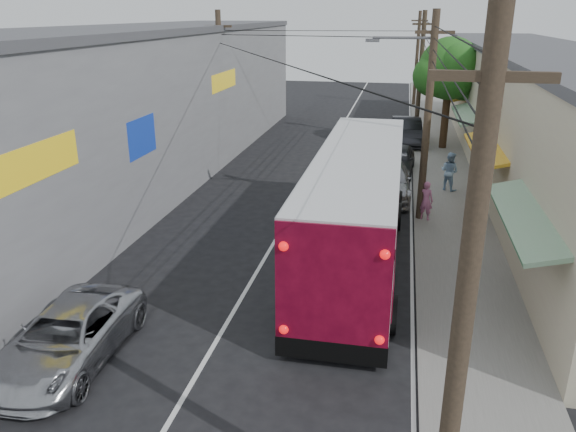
# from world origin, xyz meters

# --- Properties ---
(ground) EXTENTS (120.00, 120.00, 0.00)m
(ground) POSITION_xyz_m (0.00, 0.00, 0.00)
(ground) COLOR black
(ground) RESTS_ON ground
(sidewalk) EXTENTS (3.00, 80.00, 0.12)m
(sidewalk) POSITION_xyz_m (6.50, 20.00, 0.06)
(sidewalk) COLOR slate
(sidewalk) RESTS_ON ground
(building_right) EXTENTS (7.09, 40.00, 6.25)m
(building_right) POSITION_xyz_m (10.99, 22.00, 3.15)
(building_right) COLOR beige
(building_right) RESTS_ON ground
(building_left) EXTENTS (7.20, 36.00, 7.25)m
(building_left) POSITION_xyz_m (-8.50, 18.00, 3.65)
(building_left) COLOR gray
(building_left) RESTS_ON ground
(utility_poles) EXTENTS (11.80, 45.28, 8.00)m
(utility_poles) POSITION_xyz_m (3.13, 20.33, 4.13)
(utility_poles) COLOR #473828
(utility_poles) RESTS_ON ground
(street_tree) EXTENTS (4.40, 4.00, 6.60)m
(street_tree) POSITION_xyz_m (6.87, 26.02, 4.67)
(street_tree) COLOR #3F2B19
(street_tree) RESTS_ON ground
(coach_bus) EXTENTS (2.96, 12.76, 3.67)m
(coach_bus) POSITION_xyz_m (3.00, 8.81, 1.90)
(coach_bus) COLOR silver
(coach_bus) RESTS_ON ground
(jeepney) EXTENTS (2.35, 4.84, 1.33)m
(jeepney) POSITION_xyz_m (-3.15, 1.46, 0.66)
(jeepney) COLOR #B7B8BE
(jeepney) RESTS_ON ground
(parked_suv) EXTENTS (2.19, 5.13, 1.48)m
(parked_suv) POSITION_xyz_m (3.80, 15.99, 0.74)
(parked_suv) COLOR #9D9EA5
(parked_suv) RESTS_ON ground
(parked_car_mid) EXTENTS (1.98, 4.34, 1.45)m
(parked_car_mid) POSITION_xyz_m (4.15, 20.00, 0.72)
(parked_car_mid) COLOR #292A2F
(parked_car_mid) RESTS_ON ground
(parked_car_far) EXTENTS (2.15, 5.13, 1.65)m
(parked_car_far) POSITION_xyz_m (4.60, 27.00, 0.82)
(parked_car_far) COLOR black
(parked_car_far) RESTS_ON ground
(pedestrian_near) EXTENTS (0.67, 0.56, 1.57)m
(pedestrian_near) POSITION_xyz_m (5.40, 12.87, 0.90)
(pedestrian_near) COLOR #CA6B9F
(pedestrian_near) RESTS_ON sidewalk
(pedestrian_far) EXTENTS (1.09, 1.05, 1.78)m
(pedestrian_far) POSITION_xyz_m (6.56, 17.11, 1.01)
(pedestrian_far) COLOR #9CC0E3
(pedestrian_far) RESTS_ON sidewalk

